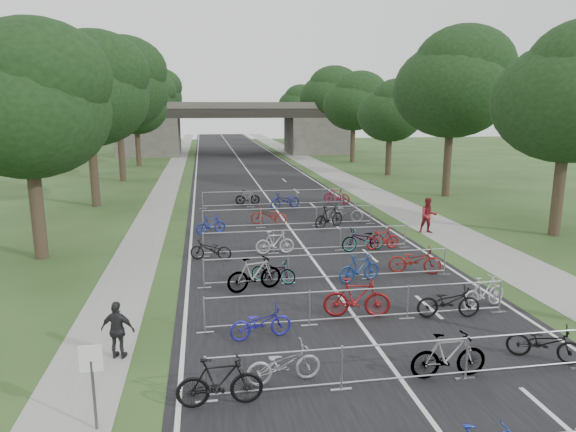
% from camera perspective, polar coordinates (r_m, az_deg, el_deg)
% --- Properties ---
extents(road, '(11.00, 140.00, 0.01)m').
position_cam_1_polar(road, '(57.29, -4.90, 5.56)').
color(road, black).
rests_on(road, ground).
extents(sidewalk_right, '(3.00, 140.00, 0.01)m').
position_cam_1_polar(sidewalk_right, '(58.47, 2.98, 5.72)').
color(sidewalk_right, gray).
rests_on(sidewalk_right, ground).
extents(sidewalk_left, '(2.00, 140.00, 0.01)m').
position_cam_1_polar(sidewalk_left, '(57.20, -12.44, 5.31)').
color(sidewalk_left, gray).
rests_on(sidewalk_left, ground).
extents(lane_markings, '(0.12, 140.00, 0.00)m').
position_cam_1_polar(lane_markings, '(57.29, -4.90, 5.55)').
color(lane_markings, silver).
rests_on(lane_markings, ground).
extents(overpass_bridge, '(31.00, 8.00, 7.05)m').
position_cam_1_polar(overpass_bridge, '(71.96, -5.93, 9.66)').
color(overpass_bridge, '#4A4842').
rests_on(overpass_bridge, ground).
extents(park_sign, '(0.45, 0.06, 1.83)m').
position_cam_1_polar(park_sign, '(11.25, -20.95, -15.85)').
color(park_sign, '#4C4C51').
rests_on(park_sign, ground).
extents(tree_left_0, '(6.72, 6.72, 10.25)m').
position_cam_1_polar(tree_left_0, '(23.71, -26.88, 11.00)').
color(tree_left_0, '#33261C').
rests_on(tree_left_0, ground).
extents(tree_right_0, '(7.17, 7.17, 10.93)m').
position_cam_1_polar(tree_right_0, '(28.72, 29.01, 11.62)').
color(tree_right_0, '#33261C').
rests_on(tree_right_0, ground).
extents(tree_left_1, '(7.56, 7.56, 11.53)m').
position_cam_1_polar(tree_left_1, '(35.38, -21.22, 12.70)').
color(tree_left_1, '#33261C').
rests_on(tree_left_1, ground).
extents(tree_right_1, '(8.18, 8.18, 12.47)m').
position_cam_1_polar(tree_right_1, '(38.93, 17.98, 13.67)').
color(tree_right_1, '#33261C').
rests_on(tree_right_1, ground).
extents(tree_left_2, '(8.40, 8.40, 12.81)m').
position_cam_1_polar(tree_left_2, '(47.23, -18.35, 13.51)').
color(tree_left_2, '#33261C').
rests_on(tree_left_2, ground).
extents(tree_right_2, '(6.16, 6.16, 9.39)m').
position_cam_1_polar(tree_right_2, '(49.90, 11.44, 11.26)').
color(tree_right_2, '#33261C').
rests_on(tree_right_2, ground).
extents(tree_left_3, '(6.72, 6.72, 10.25)m').
position_cam_1_polar(tree_left_3, '(59.09, -16.49, 11.62)').
color(tree_left_3, '#33261C').
rests_on(tree_left_3, ground).
extents(tree_right_3, '(7.17, 7.17, 10.93)m').
position_cam_1_polar(tree_right_3, '(61.27, 7.43, 12.40)').
color(tree_right_3, '#33261C').
rests_on(tree_right_3, ground).
extents(tree_left_4, '(7.56, 7.56, 11.53)m').
position_cam_1_polar(tree_left_4, '(71.03, -15.37, 12.32)').
color(tree_left_4, '#33261C').
rests_on(tree_left_4, ground).
extents(tree_right_4, '(8.18, 8.18, 12.47)m').
position_cam_1_polar(tree_right_4, '(72.86, 4.67, 13.15)').
color(tree_right_4, '#33261C').
rests_on(tree_right_4, ground).
extents(tree_left_5, '(8.40, 8.40, 12.81)m').
position_cam_1_polar(tree_left_5, '(82.99, -14.57, 12.82)').
color(tree_left_5, '#33261C').
rests_on(tree_left_5, ground).
extents(tree_right_5, '(6.16, 6.16, 9.39)m').
position_cam_1_polar(tree_right_5, '(84.54, 2.64, 11.68)').
color(tree_right_5, '#33261C').
rests_on(tree_right_5, ground).
extents(tree_left_6, '(6.72, 6.72, 10.25)m').
position_cam_1_polar(tree_left_6, '(94.94, -13.90, 11.71)').
color(tree_left_6, '#33261C').
rests_on(tree_left_6, ground).
extents(tree_right_6, '(7.17, 7.17, 10.93)m').
position_cam_1_polar(tree_right_6, '(96.31, 1.12, 12.31)').
color(tree_right_6, '#33261C').
rests_on(tree_right_6, ground).
extents(barrier_row_1, '(9.70, 0.08, 1.10)m').
position_cam_1_polar(barrier_row_1, '(12.71, 12.93, -15.64)').
color(barrier_row_1, '#A6A9AE').
rests_on(barrier_row_1, ground).
extents(barrier_row_2, '(9.70, 0.08, 1.10)m').
position_cam_1_polar(barrier_row_2, '(15.78, 7.94, -9.81)').
color(barrier_row_2, '#A6A9AE').
rests_on(barrier_row_2, ground).
extents(barrier_row_3, '(9.70, 0.08, 1.10)m').
position_cam_1_polar(barrier_row_3, '(19.23, 4.57, -5.70)').
color(barrier_row_3, '#A6A9AE').
rests_on(barrier_row_3, ground).
extents(barrier_row_4, '(9.70, 0.08, 1.10)m').
position_cam_1_polar(barrier_row_4, '(22.97, 2.17, -2.72)').
color(barrier_row_4, '#A6A9AE').
rests_on(barrier_row_4, ground).
extents(barrier_row_5, '(9.70, 0.08, 1.10)m').
position_cam_1_polar(barrier_row_5, '(27.76, 0.10, -0.14)').
color(barrier_row_5, '#A6A9AE').
rests_on(barrier_row_5, ground).
extents(barrier_row_6, '(9.70, 0.08, 1.10)m').
position_cam_1_polar(barrier_row_6, '(33.58, -1.60, 1.98)').
color(barrier_row_6, '#A6A9AE').
rests_on(barrier_row_6, ground).
extents(bike_4, '(1.89, 0.54, 1.13)m').
position_cam_1_polar(bike_4, '(11.72, -7.59, -17.85)').
color(bike_4, black).
rests_on(bike_4, ground).
extents(bike_5, '(1.87, 0.85, 0.95)m').
position_cam_1_polar(bike_5, '(12.53, -0.49, -16.11)').
color(bike_5, '#9F9EA5').
rests_on(bike_5, ground).
extents(bike_6, '(1.90, 0.57, 1.14)m').
position_cam_1_polar(bike_6, '(13.25, 17.42, -14.60)').
color(bike_6, '#A6A9AE').
rests_on(bike_6, ground).
extents(bike_7, '(1.86, 1.50, 0.95)m').
position_cam_1_polar(bike_7, '(15.02, 26.59, -12.48)').
color(bike_7, black).
rests_on(bike_7, ground).
extents(bike_8, '(1.86, 0.90, 0.93)m').
position_cam_1_polar(bike_8, '(14.68, -3.06, -11.76)').
color(bike_8, '#201C9D').
rests_on(bike_8, ground).
extents(bike_9, '(2.15, 0.96, 1.25)m').
position_cam_1_polar(bike_9, '(16.12, 7.66, -9.03)').
color(bike_9, maroon).
rests_on(bike_9, ground).
extents(bike_10, '(2.02, 0.92, 1.03)m').
position_cam_1_polar(bike_10, '(16.74, 17.40, -9.08)').
color(bike_10, black).
rests_on(bike_10, ground).
extents(bike_11, '(1.84, 0.97, 1.06)m').
position_cam_1_polar(bike_11, '(17.85, 20.93, -7.94)').
color(bike_11, '#B3B3BB').
rests_on(bike_11, ground).
extents(bike_12, '(2.12, 1.13, 1.23)m').
position_cam_1_polar(bike_12, '(18.22, -3.75, -6.47)').
color(bike_12, '#A6A9AE').
rests_on(bike_12, ground).
extents(bike_13, '(1.79, 1.34, 0.90)m').
position_cam_1_polar(bike_13, '(19.04, -1.62, -6.15)').
color(bike_13, '#A6A9AE').
rests_on(bike_13, ground).
extents(bike_14, '(1.81, 0.94, 1.05)m').
position_cam_1_polar(bike_14, '(19.31, 7.94, -5.78)').
color(bike_14, navy).
rests_on(bike_14, ground).
extents(bike_15, '(2.13, 1.22, 1.06)m').
position_cam_1_polar(bike_15, '(20.65, 13.94, -4.82)').
color(bike_15, maroon).
rests_on(bike_15, ground).
extents(bike_16, '(1.87, 1.01, 0.93)m').
position_cam_1_polar(bike_16, '(22.04, -8.59, -3.70)').
color(bike_16, black).
rests_on(bike_16, ground).
extents(bike_17, '(1.75, 0.53, 1.04)m').
position_cam_1_polar(bike_17, '(22.68, -1.47, -2.98)').
color(bike_17, '#B1B1B9').
rests_on(bike_17, ground).
extents(bike_18, '(2.14, 1.00, 1.08)m').
position_cam_1_polar(bike_18, '(23.40, 8.37, -2.58)').
color(bike_18, '#A6A9AE').
rests_on(bike_18, ground).
extents(bike_19, '(1.68, 0.66, 0.98)m').
position_cam_1_polar(bike_19, '(23.83, 10.48, -2.51)').
color(bike_19, maroon).
rests_on(bike_19, ground).
extents(bike_20, '(1.67, 1.04, 0.97)m').
position_cam_1_polar(bike_20, '(26.57, -8.58, -0.95)').
color(bike_20, navy).
rests_on(bike_20, ground).
extents(bike_21, '(2.10, 1.22, 1.04)m').
position_cam_1_polar(bike_21, '(28.31, -2.17, 0.05)').
color(bike_21, maroon).
rests_on(bike_21, ground).
extents(bike_22, '(2.04, 1.51, 1.22)m').
position_cam_1_polar(bike_22, '(27.59, 4.59, -0.11)').
color(bike_22, black).
rests_on(bike_22, ground).
extents(bike_23, '(2.17, 1.41, 1.08)m').
position_cam_1_polar(bike_23, '(29.29, 6.36, 0.42)').
color(bike_23, '#97979E').
rests_on(bike_23, ground).
extents(bike_25, '(1.64, 0.54, 0.97)m').
position_cam_1_polar(bike_25, '(34.29, -4.52, 2.06)').
color(bike_25, '#A6A9AE').
rests_on(bike_25, ground).
extents(bike_26, '(2.18, 1.38, 1.08)m').
position_cam_1_polar(bike_26, '(32.81, -0.33, 1.74)').
color(bike_26, '#1C249A').
rests_on(bike_26, ground).
extents(bike_27, '(1.81, 1.41, 1.10)m').
position_cam_1_polar(bike_27, '(34.62, 5.43, 2.24)').
color(bike_27, maroon).
rests_on(bike_27, ground).
extents(pedestrian_b, '(0.99, 0.83, 1.84)m').
position_cam_1_polar(pedestrian_b, '(27.33, 15.32, 0.04)').
color(pedestrian_b, maroon).
rests_on(pedestrian_b, ground).
extents(pedestrian_c, '(0.97, 0.61, 1.53)m').
position_cam_1_polar(pedestrian_c, '(14.17, -18.38, -11.97)').
color(pedestrian_c, '#232325').
rests_on(pedestrian_c, ground).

